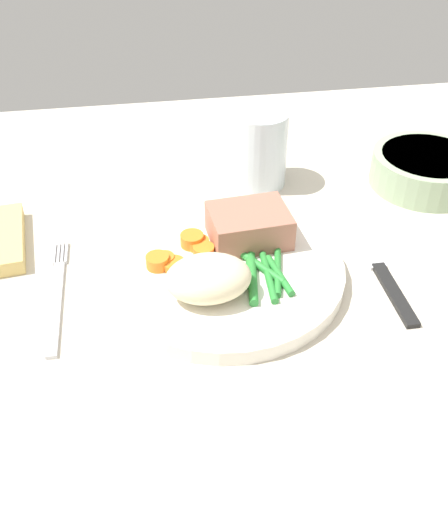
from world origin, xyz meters
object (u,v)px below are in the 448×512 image
Objects in this scene: meat_portion at (249,225)px; water_glass at (259,154)px; fork at (57,294)px; salad_bowl at (427,168)px; knife at (375,261)px; dinner_plate at (224,270)px.

water_glass is (3.92, 13.75, 0.63)cm from meat_portion.
water_glass is (23.40, 17.74, 3.72)cm from fork.
salad_bowl is (20.07, -3.85, -1.63)cm from water_glass.
salad_bowl is at bearing 54.45° from knife.
salad_bowl reaches higher than knife.
meat_portion is 0.48× the size of fork.
salad_bowl is (43.47, 13.89, 2.09)cm from fork.
dinner_plate is 16.29cm from fork.
meat_portion is 20.12cm from fork.
meat_portion is at bearing 49.40° from dinner_plate.
meat_portion is 14.32cm from water_glass.
knife is (12.47, -4.01, -3.09)cm from meat_portion.
fork is (-19.48, -3.98, -3.09)cm from meat_portion.
salad_bowl is at bearing 14.36° from fork.
water_glass is at bearing 119.76° from knife.
water_glass is 20.50cm from salad_bowl.
dinner_plate is 19.13cm from water_glass.
meat_portion is at bearing -157.57° from salad_bowl.
fork is 0.81× the size of knife.
meat_portion is 0.39× the size of knife.
meat_portion is 0.60× the size of salad_bowl.
dinner_plate is at bearing -112.15° from water_glass.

